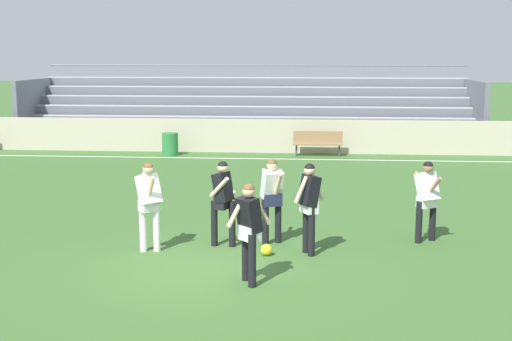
# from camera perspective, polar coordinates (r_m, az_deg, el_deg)

# --- Properties ---
(ground_plane) EXTENTS (160.00, 160.00, 0.00)m
(ground_plane) POSITION_cam_1_polar(r_m,az_deg,el_deg) (12.20, -3.44, -8.12)
(ground_plane) COLOR #3D662D
(field_line_sideline) EXTENTS (44.00, 0.12, 0.01)m
(field_line_sideline) POSITION_cam_1_polar(r_m,az_deg,el_deg) (24.65, 0.83, 0.97)
(field_line_sideline) COLOR white
(field_line_sideline) RESTS_ON ground
(sideline_wall) EXTENTS (48.00, 0.16, 1.26)m
(sideline_wall) POSITION_cam_1_polar(r_m,az_deg,el_deg) (26.11, 1.08, 2.85)
(sideline_wall) COLOR beige
(sideline_wall) RESTS_ON ground
(bleacher_stand) EXTENTS (18.57, 4.31, 3.21)m
(bleacher_stand) POSITION_cam_1_polar(r_m,az_deg,el_deg) (28.92, -0.58, 5.04)
(bleacher_stand) COLOR #B2B2B7
(bleacher_stand) RESTS_ON ground
(bench_near_wall_gap) EXTENTS (1.80, 0.40, 0.90)m
(bench_near_wall_gap) POSITION_cam_1_polar(r_m,az_deg,el_deg) (25.36, 5.12, 2.42)
(bench_near_wall_gap) COLOR #99754C
(bench_near_wall_gap) RESTS_ON ground
(trash_bin) EXTENTS (0.59, 0.59, 0.83)m
(trash_bin) POSITION_cam_1_polar(r_m,az_deg,el_deg) (25.63, -7.08, 2.17)
(trash_bin) COLOR #2D7F3D
(trash_bin) RESTS_ON ground
(player_dark_deep_cover) EXTENTS (0.50, 0.64, 1.68)m
(player_dark_deep_cover) POSITION_cam_1_polar(r_m,az_deg,el_deg) (13.37, -2.74, -2.10)
(player_dark_deep_cover) COLOR black
(player_dark_deep_cover) RESTS_ON ground
(player_dark_pressing_high) EXTENTS (0.58, 0.49, 1.72)m
(player_dark_pressing_high) POSITION_cam_1_polar(r_m,az_deg,el_deg) (12.85, 4.40, -2.46)
(player_dark_pressing_high) COLOR black
(player_dark_pressing_high) RESTS_ON ground
(player_white_on_ball) EXTENTS (0.53, 0.77, 1.63)m
(player_white_on_ball) POSITION_cam_1_polar(r_m,az_deg,el_deg) (14.10, 13.89, -1.92)
(player_white_on_ball) COLOR black
(player_white_on_ball) RESTS_ON ground
(player_white_dropping_back) EXTENTS (0.50, 0.64, 1.69)m
(player_white_dropping_back) POSITION_cam_1_polar(r_m,az_deg,el_deg) (13.54, 1.33, -1.90)
(player_white_dropping_back) COLOR black
(player_white_dropping_back) RESTS_ON ground
(player_white_wide_left) EXTENTS (0.54, 0.61, 1.71)m
(player_white_wide_left) POSITION_cam_1_polar(r_m,az_deg,el_deg) (13.17, -8.80, -2.30)
(player_white_wide_left) COLOR white
(player_white_wide_left) RESTS_ON ground
(player_dark_overlapping) EXTENTS (0.73, 0.48, 1.66)m
(player_dark_overlapping) POSITION_cam_1_polar(r_m,az_deg,el_deg) (11.19, -0.59, -4.49)
(player_dark_overlapping) COLOR black
(player_dark_overlapping) RESTS_ON ground
(soccer_ball) EXTENTS (0.22, 0.22, 0.22)m
(soccer_ball) POSITION_cam_1_polar(r_m,az_deg,el_deg) (12.96, 0.88, -6.54)
(soccer_ball) COLOR yellow
(soccer_ball) RESTS_ON ground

